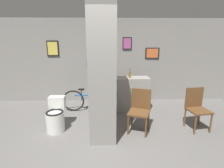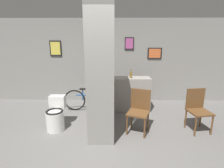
% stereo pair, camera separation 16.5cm
% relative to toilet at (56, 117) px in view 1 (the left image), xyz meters
% --- Properties ---
extents(ground_plane, '(14.00, 14.00, 0.00)m').
position_rel_toilet_xyz_m(ground_plane, '(1.07, -0.64, -0.31)').
color(ground_plane, slate).
extents(wall_back, '(8.00, 0.09, 2.60)m').
position_rel_toilet_xyz_m(wall_back, '(1.07, 1.99, 1.00)').
color(wall_back, gray).
rests_on(wall_back, ground_plane).
extents(pillar_center, '(0.54, 1.27, 2.60)m').
position_rel_toilet_xyz_m(pillar_center, '(1.06, -0.01, 0.99)').
color(pillar_center, gray).
rests_on(pillar_center, ground_plane).
extents(counter_shelf, '(1.36, 0.44, 0.95)m').
position_rel_toilet_xyz_m(counter_shelf, '(1.63, 1.12, 0.17)').
color(counter_shelf, gray).
rests_on(counter_shelf, ground_plane).
extents(toilet, '(0.39, 0.55, 0.72)m').
position_rel_toilet_xyz_m(toilet, '(0.00, 0.00, 0.00)').
color(toilet, white).
rests_on(toilet, ground_plane).
extents(chair_near_pillar, '(0.55, 0.55, 0.93)m').
position_rel_toilet_xyz_m(chair_near_pillar, '(1.85, -0.06, 0.20)').
color(chair_near_pillar, brown).
rests_on(chair_near_pillar, ground_plane).
extents(chair_by_doorway, '(0.49, 0.49, 0.93)m').
position_rel_toilet_xyz_m(chair_by_doorway, '(3.14, 0.01, 0.20)').
color(chair_by_doorway, brown).
rests_on(chair_by_doorway, ground_plane).
extents(bicycle, '(1.54, 0.42, 0.65)m').
position_rel_toilet_xyz_m(bicycle, '(0.66, 1.07, 0.01)').
color(bicycle, black).
rests_on(bicycle, ground_plane).
extents(bottle_tall, '(0.06, 0.06, 0.25)m').
position_rel_toilet_xyz_m(bottle_tall, '(1.76, 1.07, 0.73)').
color(bottle_tall, olive).
rests_on(bottle_tall, counter_shelf).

